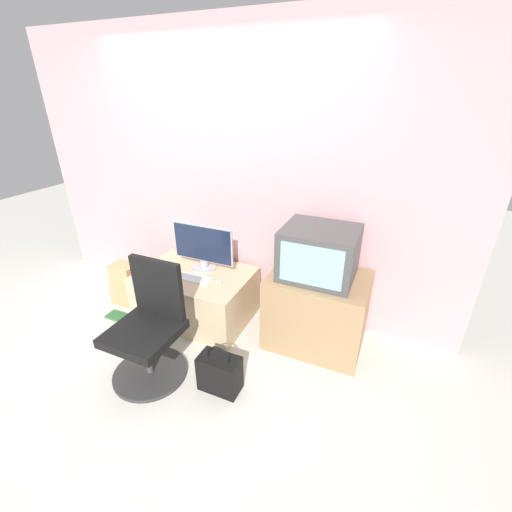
% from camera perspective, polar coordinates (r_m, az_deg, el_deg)
% --- Properties ---
extents(ground_plane, '(12.00, 12.00, 0.00)m').
position_cam_1_polar(ground_plane, '(2.95, -16.61, -19.36)').
color(ground_plane, beige).
extents(wall_back, '(4.40, 0.05, 2.60)m').
position_cam_1_polar(wall_back, '(3.28, -4.72, 12.75)').
color(wall_back, '#CC9EA3').
rests_on(wall_back, ground_plane).
extents(desk, '(1.05, 0.72, 0.48)m').
position_cam_1_polar(desk, '(3.41, -9.91, -6.38)').
color(desk, '#CCB289').
rests_on(desk, ground_plane).
extents(side_stand, '(0.81, 0.60, 0.66)m').
position_cam_1_polar(side_stand, '(3.04, 10.08, -8.88)').
color(side_stand, '#A37F56').
rests_on(side_stand, ground_plane).
extents(main_monitor, '(0.62, 0.23, 0.45)m').
position_cam_1_polar(main_monitor, '(3.26, -8.83, 1.49)').
color(main_monitor, '#B2B2B7').
rests_on(main_monitor, desk).
extents(keyboard, '(0.37, 0.13, 0.01)m').
position_cam_1_polar(keyboard, '(3.20, -10.55, -3.62)').
color(keyboard, white).
rests_on(keyboard, desk).
extents(mouse, '(0.06, 0.04, 0.03)m').
position_cam_1_polar(mouse, '(3.09, -6.19, -4.32)').
color(mouse, silver).
rests_on(mouse, desk).
extents(crt_tv, '(0.58, 0.50, 0.42)m').
position_cam_1_polar(crt_tv, '(2.78, 10.46, 0.51)').
color(crt_tv, '#474747').
rests_on(crt_tv, side_stand).
extents(office_chair, '(0.58, 0.58, 0.93)m').
position_cam_1_polar(office_chair, '(2.81, -17.33, -11.98)').
color(office_chair, '#333333').
rests_on(office_chair, ground_plane).
extents(cardboard_box_lower, '(0.30, 0.21, 0.23)m').
position_cam_1_polar(cardboard_box_lower, '(3.87, -20.50, -5.81)').
color(cardboard_box_lower, tan).
rests_on(cardboard_box_lower, ground_plane).
extents(cardboard_box_upper, '(0.26, 0.19, 0.23)m').
position_cam_1_polar(cardboard_box_upper, '(3.76, -21.03, -2.88)').
color(cardboard_box_upper, tan).
rests_on(cardboard_box_upper, cardboard_box_lower).
extents(handbag, '(0.31, 0.17, 0.40)m').
position_cam_1_polar(handbag, '(2.71, -6.07, -18.81)').
color(handbag, black).
rests_on(handbag, ground_plane).
extents(book, '(0.23, 0.13, 0.02)m').
position_cam_1_polar(book, '(3.73, -22.00, -9.30)').
color(book, '#2D6638').
rests_on(book, ground_plane).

